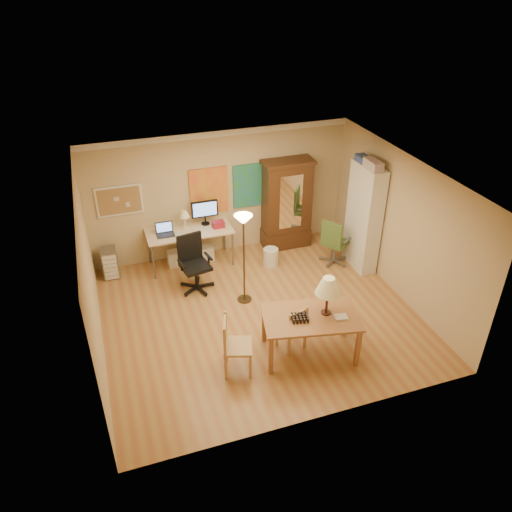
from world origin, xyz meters
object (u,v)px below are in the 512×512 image
object	(u,v)px
computer_desk	(191,242)
office_chair_green	(334,251)
bookshelf	(364,218)
office_chair_black	(195,275)
dining_table	(317,308)
armoire	(287,210)

from	to	relation	value
computer_desk	office_chair_green	bearing A→B (deg)	-18.81
office_chair_green	bookshelf	bearing A→B (deg)	-26.62
office_chair_black	office_chair_green	world-z (taller)	office_chair_black
dining_table	computer_desk	xyz separation A→B (m)	(-1.29, 3.38, -0.42)
bookshelf	dining_table	bearing A→B (deg)	-132.71
dining_table	computer_desk	size ratio (longest dim) A/B	0.95
office_chair_black	computer_desk	bearing A→B (deg)	81.57
computer_desk	armoire	size ratio (longest dim) A/B	0.88
computer_desk	bookshelf	distance (m)	3.57
bookshelf	office_chair_green	bearing A→B (deg)	153.38
computer_desk	office_chair_green	world-z (taller)	computer_desk
office_chair_green	bookshelf	size ratio (longest dim) A/B	0.46
office_chair_black	bookshelf	bearing A→B (deg)	-4.09
office_chair_black	armoire	size ratio (longest dim) A/B	0.56
office_chair_black	dining_table	bearing A→B (deg)	-59.38
office_chair_black	office_chair_green	distance (m)	2.97
office_chair_black	office_chair_green	size ratio (longest dim) A/B	1.09
dining_table	bookshelf	bearing A→B (deg)	47.29
office_chair_black	office_chair_green	xyz separation A→B (m)	(2.97, -0.01, -0.02)
office_chair_black	bookshelf	distance (m)	3.54
dining_table	computer_desk	bearing A→B (deg)	110.95
dining_table	bookshelf	size ratio (longest dim) A/B	0.75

